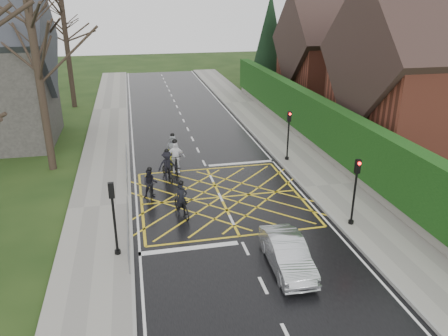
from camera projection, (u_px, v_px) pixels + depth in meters
name	position (u px, v px, depth m)	size (l,w,h in m)	color
ground	(221.00, 197.00, 22.44)	(120.00, 120.00, 0.00)	black
road	(221.00, 197.00, 22.44)	(9.00, 80.00, 0.01)	black
sidewalk_right	(329.00, 186.00, 23.59)	(3.00, 80.00, 0.15)	gray
sidewalk_left	(100.00, 207.00, 21.23)	(3.00, 80.00, 0.15)	gray
stone_wall	(315.00, 144.00, 29.28)	(0.50, 38.00, 0.70)	slate
hedge	(317.00, 119.00, 28.63)	(0.90, 38.00, 2.80)	#10350E
house_near	(438.00, 80.00, 27.21)	(11.80, 9.80, 11.30)	brown
house_far	(338.00, 57.00, 40.07)	(9.80, 8.80, 10.30)	brown
conifer	(270.00, 42.00, 46.32)	(4.60, 4.60, 10.00)	black
tree_near	(32.00, 31.00, 23.20)	(9.24, 9.24, 11.44)	black
tree_mid	(37.00, 11.00, 30.01)	(10.08, 10.08, 12.48)	black
tree_far	(64.00, 26.00, 37.94)	(8.40, 8.40, 10.40)	black
railing_south	(128.00, 226.00, 18.06)	(0.05, 5.04, 1.03)	slate
railing_north	(127.00, 163.00, 24.87)	(0.05, 6.04, 1.03)	slate
traffic_light_ne	(288.00, 136.00, 26.63)	(0.24, 0.31, 3.21)	black
traffic_light_se	(355.00, 193.00, 19.00)	(0.24, 0.31, 3.21)	black
traffic_light_sw	(114.00, 220.00, 16.74)	(0.24, 0.31, 3.21)	black
cyclist_rear	(182.00, 204.00, 20.46)	(1.06, 1.89, 1.74)	black
cyclist_back	(151.00, 186.00, 22.16)	(0.78, 1.70, 1.68)	black
cyclist_mid	(168.00, 168.00, 24.40)	(1.18, 1.95, 1.81)	black
cyclist_front	(176.00, 160.00, 25.31)	(1.11, 2.05, 2.04)	black
cyclist_lead	(173.00, 152.00, 27.05)	(1.13, 1.99, 1.84)	#B9BF17
car	(287.00, 254.00, 16.43)	(1.30, 3.71, 1.22)	#B8BBC0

